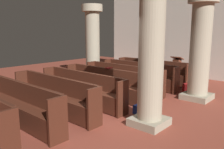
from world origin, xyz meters
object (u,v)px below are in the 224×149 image
Objects in this scene: pew_row_4 at (81,87)px; pew_row_6 at (18,102)px; lectern at (177,71)px; pillar_far_side at (93,41)px; kneeler_box_red at (189,88)px; pew_row_3 at (104,82)px; pillar_aisle_side at (200,46)px; pillar_aisle_rear at (151,52)px; pew_row_5 at (53,94)px; pew_row_1 at (139,74)px; hymn_book at (109,68)px; pew_row_2 at (123,77)px; kneeler_box_blue at (142,110)px; pew_row_0 at (152,70)px.

pew_row_4 is 1.00× the size of pew_row_6.
lectern is (0.68, 6.87, -0.05)m from pew_row_6.
pillar_far_side is 9.21× the size of kneeler_box_red.
pew_row_3 is 3.26m from pillar_aisle_side.
pew_row_5 is at bearing -159.27° from pillar_aisle_rear.
pew_row_1 is 1.00× the size of pew_row_3.
pew_row_6 is (0.00, -0.99, 0.00)m from pew_row_5.
pew_row_4 is 1.00× the size of pillar_aisle_rear.
hymn_book is at bearing -127.54° from kneeler_box_red.
pew_row_4 is 9.22× the size of kneeler_box_red.
kneeler_box_red is at bearing 53.90° from pew_row_3.
pew_row_2 is 2.49m from kneeler_box_blue.
pew_row_5 is 1.00× the size of pew_row_6.
pew_row_4 is 3.89m from pillar_aisle_side.
pillar_aisle_rear is at bearing -90.00° from pillar_aisle_side.
pillar_aisle_rear is (2.46, -0.06, 1.21)m from pew_row_4.
pew_row_6 is 3.20m from hymn_book.
kneeler_box_red is (-0.61, 3.58, -1.58)m from pillar_aisle_rear.
kneeler_box_blue is at bearing 136.81° from pillar_aisle_rear.
pillar_aisle_rear is 1.77m from kneeler_box_blue.
pew_row_3 is at bearing -99.90° from lectern.
pew_row_2 is 1.98m from pew_row_4.
pillar_far_side is 3.05× the size of lectern.
pew_row_3 is 15.63× the size of hymn_book.
pew_row_0 and pew_row_2 have the same top height.
pew_row_5 is at bearing -90.00° from pew_row_4.
pillar_far_side is at bearing 122.45° from pew_row_5.
pillar_aisle_side is 3.04m from lectern.
pillar_far_side reaches higher than kneeler_box_red.
pillar_aisle_rear reaches higher than lectern.
pew_row_2 is 3.05× the size of lectern.
pew_row_1 is at bearing 4.37° from pillar_far_side.
pew_row_0 is 4.87m from pillar_aisle_rear.
pillar_aisle_side is (2.46, -1.21, 1.21)m from pew_row_0.
pew_row_6 is at bearing -128.22° from kneeler_box_blue.
pillar_far_side is at bearing 130.75° from pew_row_4.
pew_row_4 and pew_row_6 have the same top height.
kneeler_box_blue is at bearing -38.78° from pew_row_2.
pew_row_4 is at bearing -97.91° from lectern.
kneeler_box_red is (1.84, 3.52, -0.37)m from pew_row_4.
pillar_far_side is (-2.41, 4.78, 1.21)m from pew_row_6.
hymn_book is (2.45, -1.61, -0.77)m from pillar_far_side.
pillar_aisle_side and pillar_aisle_rear have the same top height.
pew_row_4 is (0.00, -0.99, 0.00)m from pew_row_3.
pew_row_1 and pew_row_5 have the same top height.
kneeler_box_red is 0.89× the size of kneeler_box_blue.
pew_row_0 is at bearing -126.57° from lectern.
pillar_far_side and pillar_aisle_rear have the same top height.
pew_row_2 is at bearing 93.29° from hymn_book.
pillar_aisle_side is 2.98m from hymn_book.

